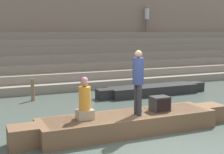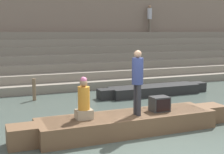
{
  "view_description": "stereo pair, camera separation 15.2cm",
  "coord_description": "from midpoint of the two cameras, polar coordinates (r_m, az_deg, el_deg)",
  "views": [
    {
      "loc": [
        -3.82,
        -6.59,
        2.82
      ],
      "look_at": [
        0.03,
        2.25,
        1.41
      ],
      "focal_mm": 50.0,
      "sensor_mm": 36.0,
      "label": 1
    },
    {
      "loc": [
        -3.68,
        -6.65,
        2.82
      ],
      "look_at": [
        0.03,
        2.25,
        1.41
      ],
      "focal_mm": 50.0,
      "sensor_mm": 36.0,
      "label": 2
    }
  ],
  "objects": [
    {
      "name": "person_rowing",
      "position": [
        8.29,
        -5.53,
        -4.53
      ],
      "size": [
        0.44,
        0.35,
        1.14
      ],
      "rotation": [
        0.0,
        0.0,
        0.24
      ],
      "color": "gray",
      "rests_on": "rowboat_main"
    },
    {
      "name": "person_on_steps",
      "position": [
        20.77,
        6.18,
        10.96
      ],
      "size": [
        0.3,
        0.3,
        1.72
      ],
      "rotation": [
        0.0,
        0.0,
        5.64
      ],
      "color": "#756656",
      "rests_on": "ghat_steps"
    },
    {
      "name": "rowboat_main",
      "position": [
        8.92,
        2.61,
        -8.31
      ],
      "size": [
        6.56,
        1.4,
        0.51
      ],
      "rotation": [
        0.0,
        0.0,
        0.02
      ],
      "color": "brown",
      "rests_on": "ground"
    },
    {
      "name": "person_standing",
      "position": [
        8.59,
        4.3,
        -0.12
      ],
      "size": [
        0.32,
        0.32,
        1.8
      ],
      "rotation": [
        0.0,
        0.0,
        -0.01
      ],
      "color": "#28282D",
      "rests_on": "rowboat_main"
    },
    {
      "name": "tv_set",
      "position": [
        9.24,
        8.28,
        -4.85
      ],
      "size": [
        0.52,
        0.43,
        0.43
      ],
      "rotation": [
        0.0,
        0.0,
        -0.1
      ],
      "color": "#2D2D2D",
      "rests_on": "rowboat_main"
    },
    {
      "name": "back_wall",
      "position": [
        19.37,
        -12.61,
        12.51
      ],
      "size": [
        34.2,
        1.28,
        8.68
      ],
      "color": "#7F6B5B",
      "rests_on": "ground"
    },
    {
      "name": "ground_plane",
      "position": [
        8.11,
        5.75,
        -12.08
      ],
      "size": [
        120.0,
        120.0,
        0.0
      ],
      "primitive_type": "plane",
      "color": "#47544C"
    },
    {
      "name": "moored_boat_shore",
      "position": [
        14.17,
        7.17,
        -2.33
      ],
      "size": [
        5.36,
        1.05,
        0.42
      ],
      "rotation": [
        0.0,
        0.0,
        0.08
      ],
      "color": "black",
      "rests_on": "ground"
    },
    {
      "name": "mooring_post",
      "position": [
        13.25,
        -14.62,
        -2.27
      ],
      "size": [
        0.15,
        0.15,
        0.91
      ],
      "primitive_type": "cylinder",
      "color": "brown",
      "rests_on": "ground"
    },
    {
      "name": "ghat_steps",
      "position": [
        17.3,
        -10.9,
        2.1
      ],
      "size": [
        36.0,
        4.35,
        2.8
      ],
      "color": "gray",
      "rests_on": "ground"
    }
  ]
}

